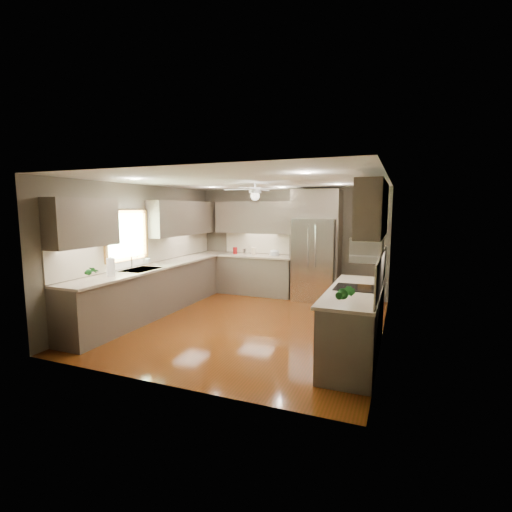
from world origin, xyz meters
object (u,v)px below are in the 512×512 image
Objects in this scene: canister_c at (254,251)px; paper_towel at (111,267)px; bowl at (274,255)px; microwave at (367,249)px; stool at (344,302)px; canister_a at (235,251)px; soap_bottle at (148,261)px; canister_b at (245,251)px; refrigerator at (316,247)px; potted_plant_left at (90,271)px; potted_plant_right at (346,294)px.

paper_towel reaches higher than canister_c.
bowl is at bearing 63.92° from paper_towel.
microwave is 2.21m from stool.
canister_a is 1.01m from bowl.
soap_bottle is (-1.25, -2.35, 0.01)m from canister_c.
refrigerator reaches higher than canister_b.
canister_b is 2.55m from soap_bottle.
potted_plant_left is at bearing -124.66° from refrigerator.
microwave is 1.04× the size of stool.
refrigerator is 3.03m from microwave.
potted_plant_right reaches higher than canister_c.
canister_b is 0.45× the size of potted_plant_left.
potted_plant_left reaches higher than stool.
canister_c is 2.66m from soap_bottle.
canister_c is (0.48, 0.01, 0.01)m from canister_a.
paper_towel reaches higher than canister_a.
soap_bottle is at bearing 96.03° from paper_towel.
paper_towel is at bearing -100.79° from canister_a.
stool is (2.52, -1.01, -0.77)m from canister_b.
potted_plant_right reaches higher than stool.
potted_plant_right is 1.25m from microwave.
potted_plant_left is 0.44m from paper_towel.
canister_c is 0.57× the size of potted_plant_left.
stool is 1.61× the size of paper_towel.
microwave is at bearing 15.63° from potted_plant_left.
bowl is 0.71× the size of paper_towel.
bowl is (-2.19, 3.91, -0.12)m from potted_plant_right.
stool is at bearing 39.87° from potted_plant_left.
paper_towel reaches higher than potted_plant_right.
canister_b is 0.76m from bowl.
soap_bottle is 0.84× the size of bowl.
soap_bottle reaches higher than canister_b.
potted_plant_right is 3.08m from stool.
canister_b is 0.79× the size of canister_c.
stool is 4.27m from paper_towel.
potted_plant_left is at bearing -85.68° from soap_bottle.
bowl is at bearing 52.32° from soap_bottle.
paper_towel reaches higher than bowl.
stool is at bearing -21.88° from canister_b.
refrigerator reaches higher than potted_plant_left.
paper_towel is (-3.96, -0.67, -0.40)m from microwave.
refrigerator is 4.29m from paper_towel.
bowl is 3.79m from paper_towel.
soap_bottle is at bearing 157.93° from potted_plant_right.
microwave is at bearing -63.91° from refrigerator.
bowl is at bearing 119.26° from potted_plant_right.
refrigerator is at bearing 39.65° from soap_bottle.
refrigerator reaches higher than canister_a.
refrigerator is at bearing 129.16° from stool.
microwave is at bearing -44.34° from canister_c.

